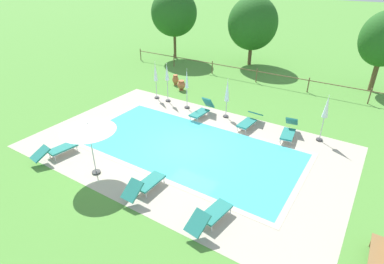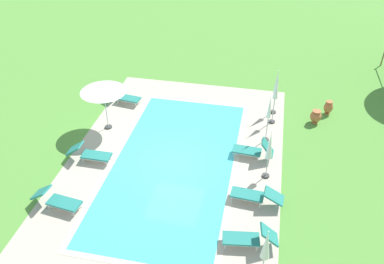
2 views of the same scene
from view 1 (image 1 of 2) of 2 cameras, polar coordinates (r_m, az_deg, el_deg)
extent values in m
plane|color=#518E38|center=(15.08, -0.93, -2.80)|extent=(160.00, 160.00, 0.00)
cube|color=#B2A893|center=(15.07, -0.94, -2.78)|extent=(14.94, 9.45, 0.01)
cube|color=#42CCD6|center=(15.07, -0.94, -2.78)|extent=(10.67, 5.18, 0.01)
cube|color=#C0B59F|center=(17.10, 4.09, 1.21)|extent=(11.15, 0.24, 0.01)
cube|color=#C0B59F|center=(13.29, -7.47, -7.86)|extent=(11.15, 0.24, 0.01)
cube|color=#C0B59F|center=(13.37, 19.22, -9.20)|extent=(0.24, 5.18, 0.01)
cube|color=#C0B59F|center=(18.31, -15.33, 2.13)|extent=(0.24, 5.18, 0.01)
cube|color=#237A70|center=(16.30, 17.31, -0.36)|extent=(0.78, 1.37, 0.07)
cube|color=#237A70|center=(17.03, 17.97, 1.90)|extent=(0.69, 0.74, 0.62)
cube|color=silver|center=(16.32, 17.29, -0.53)|extent=(0.74, 1.34, 0.04)
cylinder|color=silver|center=(15.88, 17.80, -1.98)|extent=(0.04, 0.04, 0.28)
cylinder|color=silver|center=(15.92, 16.01, -1.60)|extent=(0.04, 0.04, 0.28)
cylinder|color=silver|center=(16.85, 18.38, -0.23)|extent=(0.04, 0.04, 0.28)
cylinder|color=silver|center=(16.89, 16.69, 0.12)|extent=(0.04, 0.04, 0.28)
cube|color=#237A70|center=(15.61, -22.80, -2.75)|extent=(0.78, 1.37, 0.07)
cube|color=#237A70|center=(15.20, -26.27, -3.60)|extent=(0.71, 0.86, 0.44)
cube|color=silver|center=(15.64, -22.77, -2.92)|extent=(0.75, 1.34, 0.04)
cylinder|color=silver|center=(16.09, -21.42, -2.22)|extent=(0.04, 0.04, 0.28)
cylinder|color=silver|center=(15.69, -20.50, -2.86)|extent=(0.04, 0.04, 0.28)
cylinder|color=silver|center=(15.72, -24.87, -3.73)|extent=(0.04, 0.04, 0.28)
cylinder|color=silver|center=(15.31, -24.02, -4.43)|extent=(0.04, 0.04, 0.28)
cube|color=#237A70|center=(17.82, 1.38, 3.55)|extent=(0.68, 1.34, 0.07)
cube|color=#237A70|center=(18.36, 3.02, 5.45)|extent=(0.63, 0.60, 0.71)
cube|color=silver|center=(17.84, 1.37, 3.39)|extent=(0.65, 1.31, 0.04)
cylinder|color=silver|center=(17.35, 1.01, 2.20)|extent=(0.04, 0.04, 0.28)
cylinder|color=silver|center=(17.62, -0.35, 2.63)|extent=(0.04, 0.04, 0.28)
cylinder|color=silver|center=(18.18, 3.03, 3.44)|extent=(0.04, 0.04, 0.28)
cylinder|color=silver|center=(18.43, 1.71, 3.84)|extent=(0.04, 0.04, 0.28)
cube|color=#237A70|center=(11.05, 4.40, -14.49)|extent=(0.77, 1.37, 0.07)
cube|color=#237A70|center=(10.31, 1.00, -16.45)|extent=(0.69, 0.81, 0.53)
cube|color=silver|center=(11.09, 4.39, -14.69)|extent=(0.74, 1.34, 0.04)
cylinder|color=silver|center=(11.61, 5.00, -13.13)|extent=(0.04, 0.04, 0.28)
cylinder|color=silver|center=(11.41, 7.14, -14.19)|extent=(0.04, 0.04, 0.28)
cylinder|color=silver|center=(10.96, 1.46, -16.10)|extent=(0.04, 0.04, 0.28)
cylinder|color=silver|center=(10.75, 3.67, -17.32)|extent=(0.04, 0.04, 0.28)
cube|color=#237A70|center=(16.91, 10.09, 1.64)|extent=(0.70, 1.34, 0.07)
cube|color=#237A70|center=(17.67, 11.71, 3.38)|extent=(0.66, 0.83, 0.44)
cube|color=silver|center=(16.93, 10.08, 1.48)|extent=(0.66, 1.31, 0.04)
cylinder|color=silver|center=(16.45, 9.92, 0.16)|extent=(0.04, 0.04, 0.28)
cylinder|color=silver|center=(16.65, 8.38, 0.67)|extent=(0.04, 0.04, 0.28)
cylinder|color=silver|center=(17.34, 11.64, 1.55)|extent=(0.04, 0.04, 0.28)
cylinder|color=silver|center=(17.53, 10.16, 2.01)|extent=(0.04, 0.04, 0.28)
cube|color=#237A70|center=(12.42, -7.76, -9.07)|extent=(0.61, 1.30, 0.07)
cube|color=#237A70|center=(11.71, -11.00, -10.53)|extent=(0.60, 0.73, 0.54)
cube|color=silver|center=(12.45, -7.74, -9.27)|extent=(0.58, 1.28, 0.04)
cylinder|color=silver|center=(12.99, -7.00, -8.07)|extent=(0.04, 0.04, 0.28)
cylinder|color=silver|center=(12.72, -5.21, -8.85)|extent=(0.04, 0.04, 0.28)
cylinder|color=silver|center=(12.36, -10.29, -10.57)|extent=(0.04, 0.04, 0.28)
cylinder|color=silver|center=(12.08, -8.47, -11.46)|extent=(0.04, 0.04, 0.28)
cylinder|color=#383838|center=(13.90, -17.29, -7.10)|extent=(0.36, 0.36, 0.08)
cylinder|color=#B2B5B7|center=(13.29, -17.99, -3.10)|extent=(0.04, 0.04, 2.36)
cone|color=white|center=(12.80, -18.68, 0.89)|extent=(2.19, 2.19, 0.31)
sphere|color=white|center=(12.73, -18.79, 1.54)|extent=(0.06, 0.06, 0.06)
cylinder|color=#383838|center=(19.21, -0.93, 4.58)|extent=(0.32, 0.32, 0.08)
cylinder|color=#B2B5B7|center=(18.96, -0.94, 6.32)|extent=(0.04, 0.04, 1.34)
cone|color=white|center=(18.53, -0.97, 9.85)|extent=(0.20, 0.20, 1.12)
sphere|color=white|center=(18.35, -0.99, 11.57)|extent=(0.05, 0.05, 0.05)
cylinder|color=#383838|center=(20.26, -4.45, 5.81)|extent=(0.32, 0.32, 0.08)
cylinder|color=#B2B5B7|center=(20.01, -4.53, 7.60)|extent=(0.04, 0.04, 1.44)
cone|color=white|center=(19.60, -4.66, 10.96)|extent=(0.26, 0.26, 1.02)
sphere|color=white|center=(19.45, -4.73, 12.45)|extent=(0.05, 0.05, 0.05)
cylinder|color=#383838|center=(18.15, 6.26, 2.91)|extent=(0.32, 0.32, 0.08)
cylinder|color=#B2B5B7|center=(17.95, 6.34, 4.26)|extent=(0.04, 0.04, 1.02)
cone|color=white|center=(17.51, 6.54, 7.69)|extent=(0.27, 0.27, 1.27)
sphere|color=white|center=(17.29, 6.66, 9.72)|extent=(0.05, 0.05, 0.05)
cylinder|color=#383838|center=(20.81, -6.51, 6.35)|extent=(0.32, 0.32, 0.08)
cylinder|color=#B2B5B7|center=(20.61, -6.60, 7.82)|extent=(0.04, 0.04, 1.23)
cone|color=white|center=(20.21, -6.79, 11.06)|extent=(0.26, 0.26, 1.22)
sphere|color=white|center=(20.03, -6.89, 12.77)|extent=(0.05, 0.05, 0.05)
cylinder|color=#383838|center=(16.90, 22.47, -1.31)|extent=(0.32, 0.32, 0.08)
cylinder|color=#B2B5B7|center=(16.62, 22.86, 0.54)|extent=(0.04, 0.04, 1.32)
cone|color=white|center=(16.14, 23.66, 4.33)|extent=(0.29, 0.29, 1.10)
sphere|color=white|center=(15.94, 24.06, 6.19)|extent=(0.05, 0.05, 0.05)
cube|color=olive|center=(11.08, 31.16, -18.63)|extent=(0.45, 1.50, 0.06)
cube|color=olive|center=(11.71, 31.10, -17.34)|extent=(0.40, 0.06, 0.41)
cylinder|color=#B7663D|center=(23.15, -3.06, 8.82)|extent=(0.25, 0.25, 0.08)
ellipsoid|color=#B7663D|center=(23.03, -3.08, 9.66)|extent=(0.46, 0.46, 0.64)
cylinder|color=#B7663D|center=(22.93, -3.10, 10.42)|extent=(0.35, 0.35, 0.06)
cylinder|color=#B7663D|center=(22.09, -1.97, 7.86)|extent=(0.31, 0.31, 0.08)
ellipsoid|color=#B7663D|center=(21.98, -1.98, 8.68)|extent=(0.56, 0.56, 0.59)
cylinder|color=#B7663D|center=(21.88, -2.00, 9.41)|extent=(0.42, 0.42, 0.06)
cylinder|color=brown|center=(29.82, -9.49, 13.97)|extent=(0.08, 0.08, 1.05)
cylinder|color=brown|center=(27.49, -3.35, 13.07)|extent=(0.08, 0.08, 1.05)
cylinder|color=brown|center=(25.52, 3.77, 11.83)|extent=(0.08, 0.08, 1.05)
cylinder|color=brown|center=(23.99, 11.85, 10.19)|extent=(0.08, 0.08, 1.05)
cylinder|color=brown|center=(23.01, 20.71, 8.15)|extent=(0.08, 0.08, 1.05)
cylinder|color=brown|center=(22.63, 30.02, 5.77)|extent=(0.08, 0.08, 1.05)
cube|color=brown|center=(23.90, 11.93, 10.93)|extent=(22.87, 0.05, 0.05)
cylinder|color=brown|center=(30.06, -3.18, 15.85)|extent=(0.25, 0.25, 2.51)
ellipsoid|color=#235B1E|center=(29.58, -3.34, 21.12)|extent=(4.10, 4.10, 4.08)
cylinder|color=brown|center=(28.40, 10.67, 14.00)|extent=(0.31, 0.31, 1.86)
ellipsoid|color=#235B1E|center=(27.89, 11.17, 19.11)|extent=(4.17, 4.17, 4.38)
cylinder|color=brown|center=(25.03, 30.64, 9.00)|extent=(0.33, 0.33, 2.23)
camera|label=2|loc=(16.07, 66.10, 27.35)|focal=38.02mm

